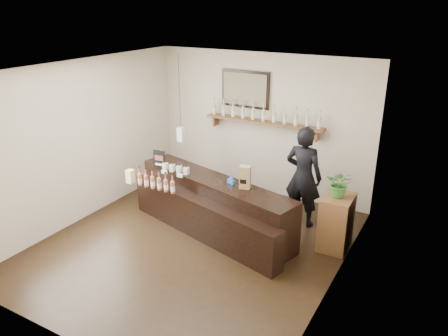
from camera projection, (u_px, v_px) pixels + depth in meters
ground at (193, 244)px, 7.07m from camera, size 5.00×5.00×0.00m
room_shell at (190, 144)px, 6.46m from camera, size 5.00×5.00×5.00m
back_wall_decor at (252, 107)px, 8.44m from camera, size 2.66×0.96×1.69m
counter at (211, 207)px, 7.40m from camera, size 3.22×1.64×1.04m
promo_sign at (159, 159)px, 7.76m from camera, size 0.23×0.04×0.33m
paper_bag at (245, 177)px, 6.91m from camera, size 0.20×0.17×0.37m
tape_dispenser at (231, 181)px, 7.14m from camera, size 0.15×0.09×0.11m
side_cabinet at (336, 222)px, 6.85m from camera, size 0.45×0.61×0.88m
potted_plant at (340, 184)px, 6.61m from camera, size 0.44×0.39×0.44m
shopkeeper at (304, 170)px, 7.39m from camera, size 0.75×0.51×2.01m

